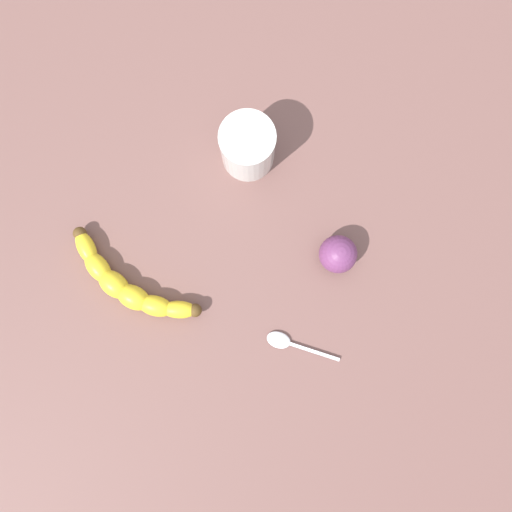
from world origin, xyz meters
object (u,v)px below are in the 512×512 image
at_px(plum_fruit, 338,254).
at_px(teaspoon, 283,341).
at_px(banana, 127,286).
at_px(smoothie_glass, 248,148).

height_order(plum_fruit, teaspoon, plum_fruit).
bearing_deg(banana, teaspoon, 13.65).
bearing_deg(smoothie_glass, banana, -31.60).
distance_m(plum_fruit, teaspoon, 0.15).
height_order(banana, smoothie_glass, smoothie_glass).
distance_m(smoothie_glass, teaspoon, 0.29).
xyz_separation_m(banana, teaspoon, (0.04, 0.24, -0.01)).
relative_size(banana, teaspoon, 1.87).
relative_size(plum_fruit, teaspoon, 0.49).
bearing_deg(teaspoon, smoothie_glass, -61.63).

